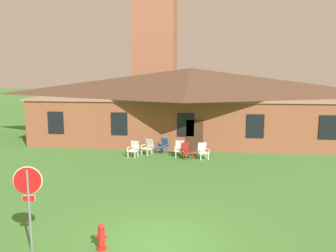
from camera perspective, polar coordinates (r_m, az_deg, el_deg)
ground_plane at (r=10.99m, az=-1.81°, el=-18.83°), size 200.00×200.00×0.00m
brick_building at (r=27.37m, az=3.66°, el=3.87°), size 22.99×10.40×5.47m
dome_tower at (r=42.83m, az=-2.09°, el=14.70°), size 5.18×5.18×20.78m
stop_sign at (r=10.64m, az=-22.00°, el=-10.04°), size 0.79×0.21×2.51m
lawn_chair_by_porch at (r=21.37m, az=-5.66°, el=-3.73°), size 0.73×0.78×0.96m
lawn_chair_near_door at (r=21.91m, az=-3.34°, el=-3.39°), size 0.83×0.86×0.96m
lawn_chair_left_end at (r=22.25m, az=-0.77°, el=-3.19°), size 0.81×0.85×0.96m
lawn_chair_middle at (r=21.38m, az=1.92°, el=-3.68°), size 0.68×0.71×0.96m
lawn_chair_right_end at (r=20.82m, az=3.03°, el=-4.03°), size 0.84×0.87×0.96m
lawn_chair_far_side at (r=20.87m, az=5.75°, el=-4.03°), size 0.76×0.81×0.96m
fire_hydrant at (r=10.69m, az=-10.89°, el=-17.58°), size 0.36×0.28×0.79m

